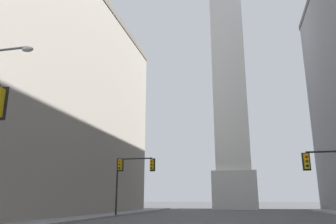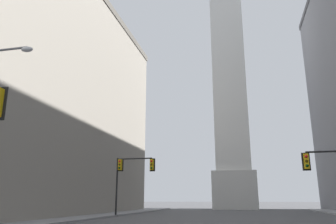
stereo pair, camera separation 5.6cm
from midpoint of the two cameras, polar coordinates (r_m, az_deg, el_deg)
The scene contains 3 objects.
sidewalk_left at distance 26.48m, azimuth -23.20°, elevation -17.30°, with size 5.00×71.73×0.15m, color gray.
obelisk at distance 64.26m, azimuth 10.47°, elevation 9.64°, with size 7.30×7.30×59.18m.
traffic_light_mid_left at distance 34.67m, azimuth -6.68°, elevation -10.27°, with size 4.24×0.50×5.87m.
Camera 2 is at (1.57, -0.13, 1.72)m, focal length 35.00 mm.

